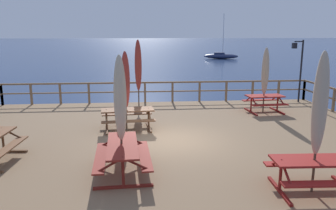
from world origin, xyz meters
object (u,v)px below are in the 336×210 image
Objects in this scene: picnic_table_back_right at (123,152)px; patio_umbrella_short_back at (120,99)px; picnic_table_mid_left at (128,114)px; picnic_table_front_right at (265,100)px; patio_umbrella_tall_back_right at (265,72)px; sailboat_distant at (221,56)px; patio_umbrella_tall_front at (138,66)px; picnic_table_mid_right at (316,168)px; patio_umbrella_tall_mid_left at (125,80)px; patio_umbrella_short_front at (320,105)px; lamp_post_hooked at (299,62)px.

patio_umbrella_short_back is at bearing 109.05° from picnic_table_back_right.
picnic_table_front_right is at bearing 20.29° from picnic_table_mid_left.
patio_umbrella_tall_back_right is 44.99m from sailboat_distant.
picnic_table_front_right is at bearing -9.69° from patio_umbrella_tall_front.
picnic_table_mid_left is at bearing -159.81° from patio_umbrella_tall_back_right.
sailboat_distant is (10.64, 51.77, -0.93)m from picnic_table_mid_right.
picnic_table_front_right is 0.60× the size of patio_umbrella_tall_mid_left.
picnic_table_mid_left is (0.02, 4.05, -0.01)m from picnic_table_back_right.
lamp_post_hooked reaches higher than patio_umbrella_short_front.
patio_umbrella_short_back is (-6.12, -6.21, 0.07)m from patio_umbrella_tall_back_right.
sailboat_distant reaches higher than picnic_table_mid_right.
picnic_table_mid_right and picnic_table_mid_left have the same top height.
sailboat_distant reaches higher than patio_umbrella_tall_back_right.
patio_umbrella_short_back is at bearing 160.96° from picnic_table_mid_right.
patio_umbrella_tall_back_right is (1.77, 7.75, -0.16)m from patio_umbrella_short_front.
picnic_table_front_right is at bearing -141.20° from lamp_post_hooked.
picnic_table_front_right is 8.89m from patio_umbrella_short_back.
sailboat_distant is at bearing 78.32° from patio_umbrella_short_front.
picnic_table_mid_left is 1.29m from patio_umbrella_tall_mid_left.
patio_umbrella_tall_back_right is 1.01× the size of patio_umbrella_tall_mid_left.
patio_umbrella_short_front reaches higher than picnic_table_front_right.
lamp_post_hooked is 42.61m from sailboat_distant.
picnic_table_mid_right is 1.46m from patio_umbrella_short_front.
picnic_table_front_right is at bearing 76.75° from patio_umbrella_short_front.
picnic_table_mid_right is 0.62× the size of patio_umbrella_tall_front.
picnic_table_back_right is at bearing -136.06° from lamp_post_hooked.
patio_umbrella_short_front is 7.95m from patio_umbrella_tall_back_right.
sailboat_distant is at bearing 71.99° from patio_umbrella_tall_mid_left.
lamp_post_hooked is (8.61, 4.26, 0.27)m from patio_umbrella_tall_mid_left.
patio_umbrella_short_back is at bearing -90.58° from picnic_table_mid_left.
patio_umbrella_short_front is at bearing -103.25° from picnic_table_front_right.
patio_umbrella_tall_mid_left is (-6.18, -2.30, 1.30)m from picnic_table_front_right.
patio_umbrella_short_front is at bearing -51.59° from patio_umbrella_tall_mid_left.
patio_umbrella_short_front reaches higher than patio_umbrella_short_back.
patio_umbrella_tall_mid_left is 48.74m from sailboat_distant.
picnic_table_mid_left is 0.63× the size of patio_umbrella_tall_front.
picnic_table_mid_right is 7.03m from picnic_table_mid_left.
patio_umbrella_tall_front is (0.47, 7.22, 0.15)m from patio_umbrella_short_back.
patio_umbrella_short_back is at bearing -136.39° from lamp_post_hooked.
patio_umbrella_short_front is 0.98× the size of patio_umbrella_tall_front.
picnic_table_back_right is 0.71× the size of patio_umbrella_short_front.
patio_umbrella_tall_front is at bearing 86.52° from picnic_table_back_right.
patio_umbrella_short_back is 0.39× the size of sailboat_distant.
picnic_table_back_right is 52.52m from sailboat_distant.
patio_umbrella_short_front is at bearing -164.83° from picnic_table_mid_right.
picnic_table_mid_right is 0.90× the size of picnic_table_back_right.
patio_umbrella_tall_back_right is at bearing 77.14° from patio_umbrella_short_front.
patio_umbrella_short_front is 10.64m from lamp_post_hooked.
sailboat_distant is (15.02, 50.32, -0.93)m from picnic_table_back_right.
lamp_post_hooked reaches higher than picnic_table_mid_left.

